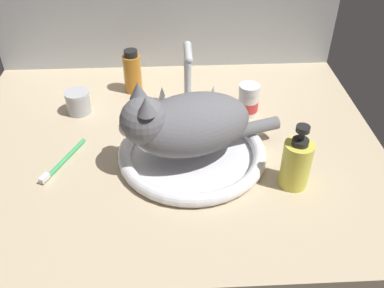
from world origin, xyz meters
TOP-DOWN VIEW (x-y plane):
  - countertop at (0.00, 0.00)cm, footprint 105.83×82.89cm
  - backsplash_wall at (0.00, 42.64)cm, footprint 105.83×2.40cm
  - sink_basin at (5.46, -5.64)cm, footprint 35.25×35.25cm
  - faucet at (5.46, 16.03)cm, footprint 17.37×11.36cm
  - cat at (3.36, -6.29)cm, footprint 38.44×24.33cm
  - metal_jar at (-24.61, 15.61)cm, footprint 6.59×6.59cm
  - amber_bottle at (-10.22, 26.46)cm, footprint 5.13×5.13cm
  - pill_bottle at (21.57, 12.04)cm, footprint 5.61×5.61cm
  - soap_pump_bottle at (27.37, -15.93)cm, footprint 6.38×6.38cm
  - toothbrush at (-25.10, -6.36)cm, footprint 8.05×16.02cm

SIDE VIEW (x-z plane):
  - countertop at x=0.00cm, z-range 0.00..3.00cm
  - toothbrush at x=-25.10cm, z-range 2.77..4.47cm
  - sink_basin at x=5.46cm, z-range 2.84..5.99cm
  - metal_jar at x=-24.61cm, z-range 3.02..9.36cm
  - pill_bottle at x=21.57cm, z-range 2.67..11.81cm
  - soap_pump_bottle at x=27.37cm, z-range 1.16..16.76cm
  - amber_bottle at x=-10.22cm, z-range 2.64..15.60cm
  - faucet at x=5.46cm, z-range 0.90..20.56cm
  - cat at x=3.36cm, z-range 4.38..22.20cm
  - backsplash_wall at x=0.00cm, z-range 0.00..43.67cm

